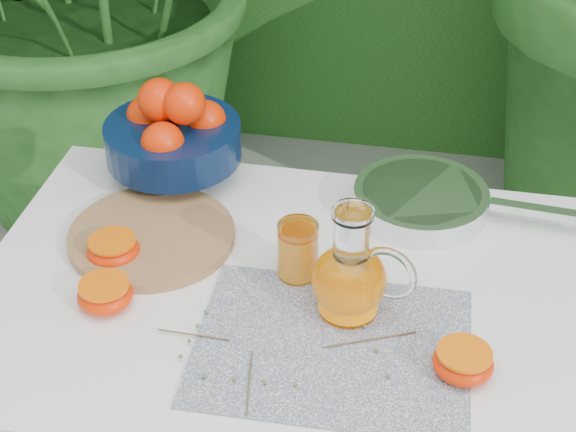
% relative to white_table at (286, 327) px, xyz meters
% --- Properties ---
extents(white_table, '(1.00, 0.70, 0.75)m').
position_rel_white_table_xyz_m(white_table, '(0.00, 0.00, 0.00)').
color(white_table, white).
rests_on(white_table, ground).
extents(placemat, '(0.41, 0.32, 0.00)m').
position_rel_white_table_xyz_m(placemat, '(0.09, -0.11, 0.08)').
color(placemat, '#0B1B41').
rests_on(placemat, white_table).
extents(cutting_board, '(0.35, 0.35, 0.02)m').
position_rel_white_table_xyz_m(cutting_board, '(-0.25, 0.08, 0.09)').
color(cutting_board, '#9D6A46').
rests_on(cutting_board, white_table).
extents(fruit_bowl, '(0.26, 0.26, 0.20)m').
position_rel_white_table_xyz_m(fruit_bowl, '(-0.27, 0.29, 0.17)').
color(fruit_bowl, black).
rests_on(fruit_bowl, white_table).
extents(juice_pitcher, '(0.17, 0.14, 0.19)m').
position_rel_white_table_xyz_m(juice_pitcher, '(0.11, -0.03, 0.15)').
color(juice_pitcher, white).
rests_on(juice_pitcher, white_table).
extents(juice_tumbler, '(0.08, 0.08, 0.10)m').
position_rel_white_table_xyz_m(juice_tumbler, '(0.01, 0.04, 0.13)').
color(juice_tumbler, white).
rests_on(juice_tumbler, white_table).
extents(saute_pan, '(0.43, 0.26, 0.04)m').
position_rel_white_table_xyz_m(saute_pan, '(0.20, 0.26, 0.11)').
color(saute_pan, silver).
rests_on(saute_pan, white_table).
extents(orange_halves, '(0.66, 0.24, 0.04)m').
position_rel_white_table_xyz_m(orange_halves, '(-0.09, -0.07, 0.10)').
color(orange_halves, '#F72B02').
rests_on(orange_halves, white_table).
extents(thyme_sprigs, '(0.38, 0.25, 0.01)m').
position_rel_white_table_xyz_m(thyme_sprigs, '(0.01, -0.14, 0.09)').
color(thyme_sprigs, brown).
rests_on(thyme_sprigs, white_table).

